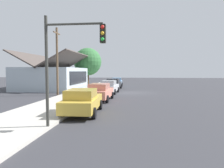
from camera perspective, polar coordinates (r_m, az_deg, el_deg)
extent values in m
plane|color=#38383D|center=(26.24, 5.48, -2.38)|extent=(120.00, 120.00, 0.00)
cube|color=beige|center=(26.91, -6.54, -2.07)|extent=(60.00, 4.20, 0.16)
cube|color=gold|center=(13.36, -8.05, -5.21)|extent=(4.85, 2.08, 0.70)
cube|color=gold|center=(12.82, -8.52, -2.74)|extent=(2.36, 1.75, 0.56)
cylinder|color=black|center=(15.05, -10.37, -5.59)|extent=(0.67, 0.25, 0.66)
cylinder|color=black|center=(14.70, -3.23, -5.75)|extent=(0.67, 0.25, 0.66)
cylinder|color=black|center=(12.25, -13.84, -7.74)|extent=(0.67, 0.25, 0.66)
cylinder|color=black|center=(11.82, -5.05, -8.07)|extent=(0.67, 0.25, 0.66)
cube|color=#EA8C75|center=(19.11, -3.26, -2.54)|extent=(4.74, 1.98, 0.70)
cube|color=tan|center=(18.60, -3.57, -0.76)|extent=(2.30, 1.67, 0.56)
cylinder|color=black|center=(20.75, -4.85, -3.03)|extent=(0.67, 0.25, 0.66)
cylinder|color=black|center=(20.41, 0.05, -3.13)|extent=(0.67, 0.25, 0.66)
cylinder|color=black|center=(17.97, -7.02, -4.07)|extent=(0.67, 0.25, 0.66)
cylinder|color=black|center=(17.57, -1.37, -4.22)|extent=(0.67, 0.25, 0.66)
cube|color=silver|center=(25.24, -0.72, -1.05)|extent=(4.68, 2.01, 0.70)
cube|color=#A0A2A6|center=(24.75, -0.91, 0.32)|extent=(2.29, 1.67, 0.56)
cylinder|color=black|center=(26.83, -2.01, -1.52)|extent=(0.67, 0.26, 0.66)
cylinder|color=black|center=(26.53, 1.70, -1.58)|extent=(0.67, 0.26, 0.66)
cylinder|color=black|center=(24.06, -3.39, -2.12)|extent=(0.67, 0.26, 0.66)
cylinder|color=black|center=(23.73, 0.74, -2.19)|extent=(0.67, 0.26, 0.66)
cube|color=#2D3035|center=(31.03, 0.47, -0.18)|extent=(4.54, 2.10, 0.70)
cube|color=#27292D|center=(30.55, 0.34, 0.94)|extent=(2.22, 1.75, 0.56)
cylinder|color=black|center=(32.57, -0.76, -0.62)|extent=(0.67, 0.26, 0.66)
cylinder|color=black|center=(32.28, 2.49, -0.66)|extent=(0.67, 0.26, 0.66)
cylinder|color=black|center=(29.87, -1.71, -1.00)|extent=(0.67, 0.26, 0.66)
cylinder|color=black|center=(29.56, 1.83, -1.05)|extent=(0.67, 0.26, 0.66)
cube|color=#8CB7E0|center=(36.77, 1.39, 0.40)|extent=(4.58, 1.93, 0.70)
cube|color=#779CBE|center=(36.29, 1.36, 1.36)|extent=(2.23, 1.62, 0.56)
cylinder|color=black|center=(38.23, 0.19, 0.00)|extent=(0.67, 0.25, 0.66)
cylinder|color=black|center=(38.15, 2.79, -0.01)|extent=(0.67, 0.25, 0.66)
cylinder|color=black|center=(35.45, -0.12, -0.28)|extent=(0.67, 0.25, 0.66)
cylinder|color=black|center=(35.36, 2.69, -0.30)|extent=(0.67, 0.25, 0.66)
cube|color=#ADBCC6|center=(32.67, -15.93, 1.51)|extent=(11.25, 8.00, 3.22)
cube|color=black|center=(31.36, -9.09, 1.81)|extent=(9.00, 0.08, 1.81)
cube|color=#514742|center=(31.99, -12.67, 6.31)|extent=(11.85, 4.30, 2.39)
cube|color=#514742|center=(33.50, -19.19, 6.07)|extent=(11.85, 4.30, 2.39)
cylinder|color=brown|center=(39.38, -6.71, 1.83)|extent=(0.44, 0.44, 3.06)
sphere|color=#38753D|center=(39.40, -6.74, 6.14)|extent=(5.20, 5.20, 5.20)
cylinder|color=#383833|center=(9.87, -17.60, 2.76)|extent=(0.14, 0.14, 5.20)
cylinder|color=#383833|center=(9.65, -10.51, 16.02)|extent=(0.10, 2.60, 0.10)
cube|color=black|center=(9.28, -2.54, 13.75)|extent=(0.28, 0.24, 0.80)
sphere|color=red|center=(9.18, -2.69, 15.51)|extent=(0.16, 0.16, 0.16)
sphere|color=yellow|center=(9.13, -2.69, 13.91)|extent=(0.16, 0.16, 0.16)
sphere|color=green|center=(9.09, -2.68, 12.30)|extent=(0.16, 0.16, 0.16)
cylinder|color=brown|center=(23.75, -14.94, 5.96)|extent=(0.24, 0.24, 7.50)
cube|color=brown|center=(24.10, -15.06, 13.46)|extent=(1.80, 0.12, 0.12)
cylinder|color=red|center=(31.58, -2.01, -0.57)|extent=(0.22, 0.22, 0.55)
sphere|color=red|center=(31.55, -2.01, 0.06)|extent=(0.18, 0.18, 0.18)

